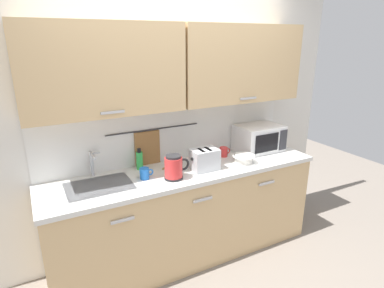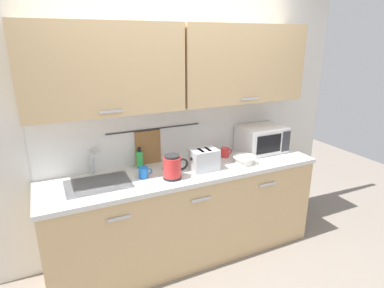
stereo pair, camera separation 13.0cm
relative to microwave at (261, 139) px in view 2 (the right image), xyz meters
name	(u,v)px [view 2 (the right image)]	position (x,y,z in m)	size (l,w,h in m)	color
ground	(200,272)	(-0.91, -0.41, -1.04)	(8.00, 8.00, 0.00)	slate
counter_unit	(185,213)	(-0.92, -0.11, -0.58)	(2.53, 0.64, 0.90)	tan
back_wall_assembly	(175,97)	(-0.91, 0.12, 0.49)	(3.70, 0.41, 2.50)	silver
sink_faucet	(93,159)	(-1.68, 0.12, 0.01)	(0.09, 0.17, 0.22)	#B2B5BA
microwave	(261,139)	(0.00, 0.00, 0.00)	(0.46, 0.35, 0.27)	white
electric_kettle	(173,167)	(-1.09, -0.24, -0.03)	(0.23, 0.16, 0.21)	black
dish_soap_bottle	(140,159)	(-1.27, 0.09, -0.05)	(0.06, 0.06, 0.20)	green
mug_near_sink	(144,172)	(-1.31, -0.13, -0.09)	(0.12, 0.08, 0.09)	blue
mixing_bowl	(244,159)	(-0.35, -0.22, -0.09)	(0.21, 0.21, 0.08)	silver
toaster	(204,160)	(-0.76, -0.19, -0.04)	(0.26, 0.17, 0.19)	#B7BABF
mug_by_kettle	(225,152)	(-0.42, 0.01, -0.09)	(0.12, 0.08, 0.09)	red
wooden_spoon	(173,163)	(-0.96, 0.08, -0.13)	(0.25, 0.18, 0.01)	#9E7042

